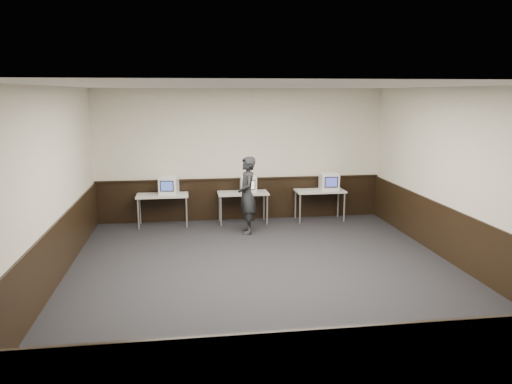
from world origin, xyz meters
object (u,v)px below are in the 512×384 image
Objects in this scene: desk_left at (162,197)px; desk_center at (243,195)px; emac_left at (169,185)px; person at (247,195)px; desk_right at (320,193)px; emac_right at (329,181)px; emac_center at (248,184)px.

desk_center is at bearing 0.00° from desk_left.
person is (1.74, -0.93, -0.10)m from emac_left.
desk_left is at bearing 180.00° from desk_right.
emac_left reaches higher than desk_center.
emac_right reaches higher than emac_left.
desk_right is 0.70× the size of person.
desk_left is 1.00× the size of desk_center.
person is at bearing -154.77° from desk_right.
desk_right is at bearing 114.59° from person.
person reaches higher than desk_center.
emac_right reaches higher than desk_right.
desk_left is at bearing -116.10° from person.
emac_right is (4.02, -0.04, 0.29)m from desk_left.
desk_right is 1.79m from emac_center.
emac_center is at bearing 8.92° from emac_left.
desk_center is at bearing -173.08° from emac_center.
desk_center is 0.92m from person.
desk_left is 0.32m from emac_left.
desk_left and desk_right have the same top height.
emac_center is 1.98m from emac_right.
emac_right reaches higher than emac_center.
desk_right is at bearing 0.00° from desk_center.
emac_right is at bearing 111.48° from person.
person reaches higher than emac_center.
emac_left is 1.20× the size of emac_center.
emac_right reaches higher than desk_left.
emac_center is (-1.77, 0.01, 0.26)m from desk_right.
desk_center is 1.00× the size of desk_right.
emac_left is (0.15, 0.03, 0.28)m from desk_left.
desk_right is 2.37× the size of emac_left.
emac_right is at bearing 0.53° from emac_center.
person is at bearing -154.39° from emac_right.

